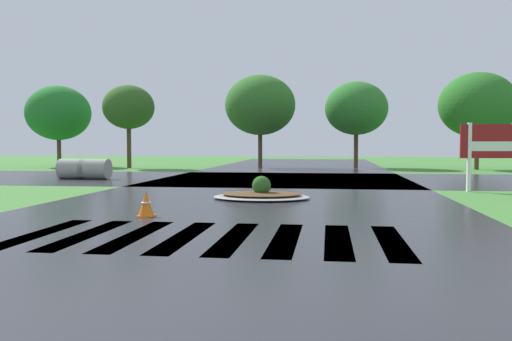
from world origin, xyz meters
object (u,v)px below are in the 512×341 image
(drainage_pipe_stack, at_px, (84,169))
(traffic_cone, at_px, (146,204))
(median_island, at_px, (262,194))
(estate_billboard, at_px, (502,145))

(drainage_pipe_stack, bearing_deg, traffic_cone, -58.90)
(median_island, distance_m, traffic_cone, 4.65)
(median_island, height_order, drainage_pipe_stack, drainage_pipe_stack)
(median_island, bearing_deg, estate_billboard, 23.41)
(estate_billboard, height_order, traffic_cone, estate_billboard)
(median_island, distance_m, drainage_pipe_stack, 11.78)
(estate_billboard, xyz_separation_m, drainage_pipe_stack, (-16.87, 4.11, -1.13))
(traffic_cone, bearing_deg, drainage_pipe_stack, 121.10)
(estate_billboard, relative_size, traffic_cone, 4.80)
(drainage_pipe_stack, distance_m, traffic_cone, 13.57)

